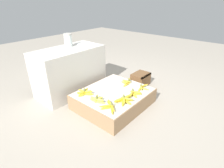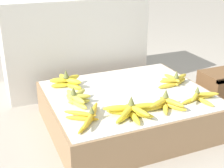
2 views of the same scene
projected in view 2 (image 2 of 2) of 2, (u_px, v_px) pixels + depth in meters
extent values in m
plane|color=#A89E8E|center=(128.00, 125.00, 1.92)|extent=(10.00, 10.00, 0.00)
cube|color=#997551|center=(128.00, 110.00, 1.88)|extent=(0.94, 0.80, 0.21)
cube|color=silver|center=(128.00, 93.00, 1.84)|extent=(0.91, 0.78, 0.00)
cube|color=beige|center=(72.00, 42.00, 2.40)|extent=(1.04, 0.52, 0.69)
cube|color=brown|center=(223.00, 86.00, 2.20)|extent=(0.30, 0.23, 0.21)
ellipsoid|color=gold|center=(94.00, 113.00, 1.59)|extent=(0.10, 0.16, 0.02)
ellipsoid|color=gold|center=(82.00, 118.00, 1.54)|extent=(0.16, 0.11, 0.02)
ellipsoid|color=gold|center=(86.00, 125.00, 1.48)|extent=(0.14, 0.14, 0.02)
ellipsoid|color=gold|center=(94.00, 110.00, 1.57)|extent=(0.11, 0.16, 0.02)
ellipsoid|color=gold|center=(80.00, 113.00, 1.53)|extent=(0.15, 0.12, 0.02)
ellipsoid|color=gold|center=(89.00, 119.00, 1.48)|extent=(0.12, 0.15, 0.02)
cone|color=olive|center=(92.00, 109.00, 1.51)|extent=(0.03, 0.03, 0.04)
ellipsoid|color=yellow|center=(122.00, 112.00, 1.59)|extent=(0.16, 0.11, 0.03)
ellipsoid|color=yellow|center=(125.00, 116.00, 1.55)|extent=(0.15, 0.11, 0.03)
ellipsoid|color=yellow|center=(134.00, 117.00, 1.55)|extent=(0.05, 0.16, 0.03)
ellipsoid|color=yellow|center=(138.00, 114.00, 1.57)|extent=(0.13, 0.14, 0.03)
ellipsoid|color=yellow|center=(138.00, 111.00, 1.60)|extent=(0.16, 0.04, 0.03)
ellipsoid|color=yellow|center=(119.00, 108.00, 1.57)|extent=(0.16, 0.07, 0.03)
ellipsoid|color=yellow|center=(128.00, 110.00, 1.54)|extent=(0.14, 0.13, 0.03)
ellipsoid|color=yellow|center=(137.00, 110.00, 1.55)|extent=(0.08, 0.16, 0.03)
ellipsoid|color=yellow|center=(143.00, 106.00, 1.59)|extent=(0.16, 0.06, 0.03)
cone|color=olive|center=(131.00, 100.00, 1.56)|extent=(0.04, 0.04, 0.05)
ellipsoid|color=gold|center=(159.00, 106.00, 1.65)|extent=(0.16, 0.06, 0.03)
ellipsoid|color=gold|center=(165.00, 108.00, 1.64)|extent=(0.10, 0.15, 0.03)
ellipsoid|color=gold|center=(173.00, 106.00, 1.65)|extent=(0.11, 0.14, 0.03)
ellipsoid|color=gold|center=(160.00, 102.00, 1.63)|extent=(0.15, 0.08, 0.03)
ellipsoid|color=gold|center=(172.00, 102.00, 1.64)|extent=(0.08, 0.15, 0.03)
cone|color=olive|center=(166.00, 93.00, 1.65)|extent=(0.03, 0.03, 0.05)
ellipsoid|color=gold|center=(190.00, 101.00, 1.72)|extent=(0.14, 0.06, 0.02)
ellipsoid|color=gold|center=(204.00, 101.00, 1.71)|extent=(0.05, 0.14, 0.02)
ellipsoid|color=gold|center=(205.00, 96.00, 1.77)|extent=(0.14, 0.03, 0.02)
ellipsoid|color=gold|center=(195.00, 96.00, 1.72)|extent=(0.13, 0.11, 0.02)
ellipsoid|color=gold|center=(207.00, 94.00, 1.75)|extent=(0.14, 0.07, 0.02)
cone|color=olive|center=(198.00, 89.00, 1.73)|extent=(0.03, 0.03, 0.04)
ellipsoid|color=gold|center=(79.00, 105.00, 1.67)|extent=(0.07, 0.12, 0.03)
ellipsoid|color=gold|center=(79.00, 101.00, 1.71)|extent=(0.12, 0.05, 0.03)
ellipsoid|color=gold|center=(79.00, 99.00, 1.74)|extent=(0.12, 0.09, 0.03)
ellipsoid|color=gold|center=(71.00, 99.00, 1.74)|extent=(0.04, 0.12, 0.03)
ellipsoid|color=gold|center=(78.00, 99.00, 1.66)|extent=(0.07, 0.12, 0.03)
ellipsoid|color=gold|center=(80.00, 97.00, 1.69)|extent=(0.12, 0.06, 0.03)
ellipsoid|color=gold|center=(79.00, 94.00, 1.73)|extent=(0.11, 0.10, 0.03)
ellipsoid|color=gold|center=(71.00, 94.00, 1.72)|extent=(0.04, 0.12, 0.03)
cone|color=olive|center=(73.00, 90.00, 1.67)|extent=(0.04, 0.04, 0.05)
ellipsoid|color=gold|center=(180.00, 81.00, 1.97)|extent=(0.14, 0.09, 0.03)
ellipsoid|color=gold|center=(170.00, 82.00, 1.97)|extent=(0.06, 0.14, 0.03)
ellipsoid|color=gold|center=(168.00, 86.00, 1.91)|extent=(0.14, 0.03, 0.03)
ellipsoid|color=gold|center=(180.00, 77.00, 1.96)|extent=(0.14, 0.09, 0.03)
ellipsoid|color=gold|center=(172.00, 78.00, 1.95)|extent=(0.05, 0.14, 0.03)
ellipsoid|color=gold|center=(170.00, 80.00, 1.91)|extent=(0.14, 0.04, 0.03)
cone|color=olive|center=(176.00, 74.00, 1.91)|extent=(0.03, 0.03, 0.04)
ellipsoid|color=yellow|center=(74.00, 87.00, 1.89)|extent=(0.09, 0.11, 0.03)
ellipsoid|color=yellow|center=(72.00, 84.00, 1.94)|extent=(0.11, 0.04, 0.03)
ellipsoid|color=yellow|center=(69.00, 82.00, 1.96)|extent=(0.09, 0.11, 0.03)
ellipsoid|color=yellow|center=(61.00, 82.00, 1.96)|extent=(0.07, 0.12, 0.03)
ellipsoid|color=yellow|center=(60.00, 85.00, 1.91)|extent=(0.12, 0.05, 0.03)
ellipsoid|color=yellow|center=(73.00, 81.00, 1.89)|extent=(0.10, 0.10, 0.03)
ellipsoid|color=yellow|center=(72.00, 78.00, 1.94)|extent=(0.12, 0.07, 0.03)
ellipsoid|color=yellow|center=(64.00, 78.00, 1.94)|extent=(0.05, 0.12, 0.03)
ellipsoid|color=yellow|center=(59.00, 80.00, 1.90)|extent=(0.12, 0.06, 0.03)
cone|color=olive|center=(66.00, 74.00, 1.89)|extent=(0.04, 0.04, 0.05)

